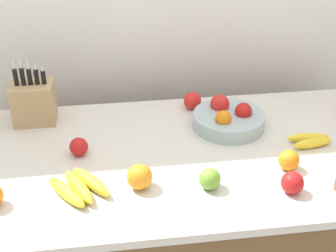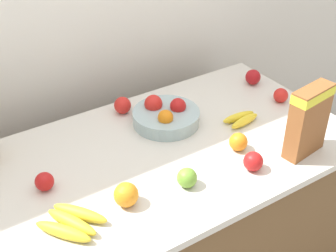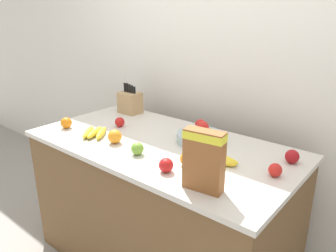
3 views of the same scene
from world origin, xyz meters
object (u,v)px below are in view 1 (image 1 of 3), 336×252
object	(u,v)px
fruit_bowl	(228,118)
apple_near_bananas	(79,147)
apple_by_knife_block	(292,183)
apple_middle	(192,101)
banana_bunch_right	(310,140)
banana_bunch_left	(79,187)
apple_front	(210,179)
orange_near_bowl	(289,160)
knife_block	(34,102)
orange_by_cereal	(140,177)

from	to	relation	value
fruit_bowl	apple_near_bananas	distance (m)	0.60
apple_by_knife_block	apple_middle	bearing A→B (deg)	108.99
banana_bunch_right	apple_near_bananas	bearing A→B (deg)	176.72
banana_bunch_left	apple_front	size ratio (longest dim) A/B	3.17
apple_near_bananas	orange_near_bowl	distance (m)	0.75
knife_block	banana_bunch_left	bearing A→B (deg)	-69.61
apple_middle	fruit_bowl	bearing A→B (deg)	-56.51
banana_bunch_left	apple_front	xyz separation A→B (m)	(0.42, -0.04, 0.02)
knife_block	apple_middle	size ratio (longest dim) A/B	3.61
apple_by_knife_block	orange_near_bowl	bearing A→B (deg)	74.29
fruit_bowl	orange_near_bowl	distance (m)	0.34
apple_near_bananas	apple_by_knife_block	size ratio (longest dim) A/B	0.91
orange_near_bowl	fruit_bowl	bearing A→B (deg)	112.74
fruit_bowl	apple_by_knife_block	distance (m)	0.45
knife_block	apple_by_knife_block	distance (m)	1.05
banana_bunch_right	apple_by_knife_block	bearing A→B (deg)	-123.23
orange_near_bowl	orange_by_cereal	bearing A→B (deg)	-176.25
apple_front	orange_by_cereal	size ratio (longest dim) A/B	0.85
banana_bunch_left	banana_bunch_right	bearing A→B (deg)	11.44
apple_by_knife_block	fruit_bowl	bearing A→B (deg)	102.42
banana_bunch_left	apple_by_knife_block	bearing A→B (deg)	-7.86
apple_near_bananas	orange_near_bowl	world-z (taller)	orange_near_bowl
knife_block	apple_by_knife_block	xyz separation A→B (m)	(0.87, -0.60, -0.05)
banana_bunch_left	apple_near_bananas	bearing A→B (deg)	91.19
banana_bunch_left	orange_by_cereal	size ratio (longest dim) A/B	2.71
apple_near_bananas	orange_near_bowl	bearing A→B (deg)	-14.80
apple_front	orange_by_cereal	xyz separation A→B (m)	(-0.23, 0.03, 0.01)
banana_bunch_right	fruit_bowl	bearing A→B (deg)	147.13
banana_bunch_left	banana_bunch_right	xyz separation A→B (m)	(0.86, 0.17, -0.00)
banana_bunch_right	orange_near_bowl	xyz separation A→B (m)	(-0.14, -0.14, 0.02)
apple_near_bananas	apple_middle	world-z (taller)	apple_middle
knife_block	apple_middle	world-z (taller)	knife_block
apple_middle	orange_by_cereal	world-z (taller)	orange_by_cereal
orange_by_cereal	orange_near_bowl	world-z (taller)	orange_by_cereal
banana_bunch_right	apple_near_bananas	world-z (taller)	apple_near_bananas
apple_by_knife_block	apple_front	world-z (taller)	apple_by_knife_block
apple_by_knife_block	orange_by_cereal	xyz separation A→B (m)	(-0.48, 0.09, 0.01)
knife_block	banana_bunch_left	xyz separation A→B (m)	(0.19, -0.50, -0.06)
apple_front	apple_middle	xyz separation A→B (m)	(0.05, 0.56, 0.00)
apple_by_knife_block	apple_front	distance (m)	0.26
orange_by_cereal	orange_near_bowl	xyz separation A→B (m)	(0.52, 0.03, -0.01)
knife_block	banana_bunch_right	bearing A→B (deg)	-17.54
banana_bunch_left	fruit_bowl	bearing A→B (deg)	30.93
fruit_bowl	banana_bunch_left	size ratio (longest dim) A/B	1.24
apple_by_knife_block	orange_near_bowl	distance (m)	0.13
banana_bunch_left	orange_by_cereal	distance (m)	0.20
apple_near_bananas	orange_by_cereal	size ratio (longest dim) A/B	0.79
banana_bunch_right	apple_front	world-z (taller)	apple_front
banana_bunch_right	orange_near_bowl	world-z (taller)	orange_near_bowl
apple_middle	banana_bunch_left	bearing A→B (deg)	-131.89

